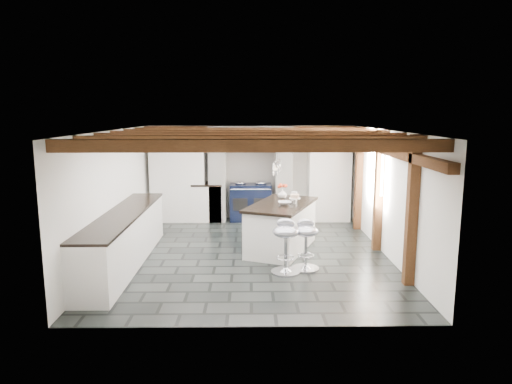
{
  "coord_description": "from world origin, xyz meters",
  "views": [
    {
      "loc": [
        -0.01,
        -8.26,
        2.62
      ],
      "look_at": [
        0.1,
        0.4,
        1.1
      ],
      "focal_mm": 32.0,
      "sensor_mm": 36.0,
      "label": 1
    }
  ],
  "objects_px": {
    "kitchen_island": "(281,226)",
    "range_cooker": "(251,201)",
    "bar_stool_far": "(286,240)",
    "bar_stool_near": "(306,239)"
  },
  "relations": [
    {
      "from": "bar_stool_near",
      "to": "kitchen_island",
      "type": "bearing_deg",
      "value": 108.99
    },
    {
      "from": "range_cooker",
      "to": "kitchen_island",
      "type": "relative_size",
      "value": 0.48
    },
    {
      "from": "bar_stool_far",
      "to": "range_cooker",
      "type": "bearing_deg",
      "value": 115.66
    },
    {
      "from": "range_cooker",
      "to": "bar_stool_far",
      "type": "height_order",
      "value": "range_cooker"
    },
    {
      "from": "bar_stool_near",
      "to": "bar_stool_far",
      "type": "height_order",
      "value": "bar_stool_far"
    },
    {
      "from": "kitchen_island",
      "to": "bar_stool_far",
      "type": "xyz_separation_m",
      "value": [
        -0.01,
        -1.3,
        0.09
      ]
    },
    {
      "from": "kitchen_island",
      "to": "bar_stool_far",
      "type": "relative_size",
      "value": 2.3
    },
    {
      "from": "kitchen_island",
      "to": "range_cooker",
      "type": "bearing_deg",
      "value": 125.81
    },
    {
      "from": "range_cooker",
      "to": "bar_stool_near",
      "type": "distance_m",
      "value": 3.7
    },
    {
      "from": "range_cooker",
      "to": "kitchen_island",
      "type": "xyz_separation_m",
      "value": [
        0.59,
        -2.44,
        0.0
      ]
    }
  ]
}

